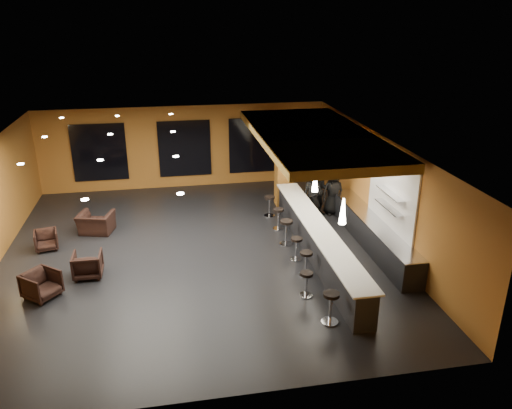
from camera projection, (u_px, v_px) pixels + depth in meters
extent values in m
cube|color=black|center=(197.00, 254.00, 15.90)|extent=(12.00, 13.00, 0.10)
cube|color=black|center=(192.00, 144.00, 14.59)|extent=(12.00, 13.00, 0.10)
cube|color=#A56525|center=(184.00, 147.00, 21.24)|extent=(12.00, 0.10, 3.50)
cube|color=#A56525|center=(218.00, 325.00, 9.25)|extent=(12.00, 0.10, 3.50)
cube|color=#A56525|center=(381.00, 189.00, 16.25)|extent=(0.10, 13.00, 3.50)
cube|color=olive|center=(314.00, 136.00, 16.24)|extent=(3.60, 8.00, 0.28)
cube|color=black|center=(99.00, 153.00, 20.58)|extent=(2.20, 0.06, 2.40)
cube|color=black|center=(185.00, 149.00, 21.16)|extent=(2.20, 0.06, 2.40)
cube|color=black|center=(254.00, 145.00, 21.66)|extent=(2.20, 0.06, 2.40)
cube|color=white|center=(392.00, 192.00, 15.23)|extent=(0.06, 3.20, 2.40)
cube|color=black|center=(317.00, 243.00, 15.39)|extent=(0.60, 8.00, 1.00)
cube|color=white|center=(318.00, 227.00, 15.20)|extent=(0.78, 8.10, 0.05)
cube|color=black|center=(372.00, 233.00, 16.21)|extent=(0.70, 6.00, 0.86)
cube|color=silver|center=(373.00, 220.00, 16.05)|extent=(0.72, 6.00, 0.03)
cube|color=silver|center=(389.00, 207.00, 15.17)|extent=(0.30, 1.50, 0.03)
cube|color=silver|center=(391.00, 193.00, 15.01)|extent=(0.30, 1.50, 0.03)
cube|color=#A96926|center=(284.00, 162.00, 19.15)|extent=(0.60, 0.60, 3.50)
cone|color=white|center=(343.00, 211.00, 12.89)|extent=(0.20, 0.20, 0.70)
cone|color=white|center=(315.00, 181.00, 15.18)|extent=(0.20, 0.20, 0.70)
cone|color=white|center=(295.00, 158.00, 17.47)|extent=(0.20, 0.20, 0.70)
imported|color=black|center=(312.00, 197.00, 17.94)|extent=(0.78, 0.65, 1.81)
imported|color=black|center=(319.00, 191.00, 18.44)|extent=(1.04, 0.88, 1.89)
imported|color=black|center=(333.00, 192.00, 18.57)|extent=(0.90, 0.64, 1.74)
imported|color=black|center=(41.00, 285.00, 13.28)|extent=(1.15, 1.14, 0.75)
imported|color=black|center=(88.00, 265.00, 14.34)|extent=(0.79, 0.82, 0.74)
imported|color=black|center=(46.00, 240.00, 15.97)|extent=(0.82, 0.83, 0.64)
imported|color=black|center=(96.00, 223.00, 17.15)|extent=(1.33, 1.22, 0.72)
cylinder|color=silver|center=(330.00, 322.00, 12.32)|extent=(0.42, 0.42, 0.03)
cylinder|color=silver|center=(331.00, 309.00, 12.19)|extent=(0.07, 0.07, 0.74)
cylinder|color=black|center=(331.00, 295.00, 12.04)|extent=(0.40, 0.40, 0.08)
cylinder|color=silver|center=(306.00, 295.00, 13.47)|extent=(0.36, 0.36, 0.03)
cylinder|color=silver|center=(306.00, 285.00, 13.35)|extent=(0.06, 0.06, 0.63)
cylinder|color=black|center=(307.00, 274.00, 13.23)|extent=(0.34, 0.34, 0.07)
cylinder|color=silver|center=(305.00, 275.00, 14.49)|extent=(0.38, 0.38, 0.03)
cylinder|color=silver|center=(306.00, 265.00, 14.37)|extent=(0.07, 0.07, 0.67)
cylinder|color=black|center=(306.00, 253.00, 14.23)|extent=(0.37, 0.37, 0.08)
cylinder|color=silver|center=(296.00, 259.00, 15.42)|extent=(0.37, 0.37, 0.03)
cylinder|color=silver|center=(296.00, 249.00, 15.30)|extent=(0.06, 0.06, 0.65)
cylinder|color=black|center=(297.00, 239.00, 15.17)|extent=(0.35, 0.35, 0.07)
cylinder|color=silver|center=(286.00, 244.00, 16.42)|extent=(0.43, 0.43, 0.03)
cylinder|color=silver|center=(286.00, 233.00, 16.28)|extent=(0.08, 0.08, 0.75)
cylinder|color=black|center=(286.00, 222.00, 16.13)|extent=(0.41, 0.41, 0.09)
cylinder|color=silver|center=(278.00, 229.00, 17.55)|extent=(0.39, 0.39, 0.03)
cylinder|color=silver|center=(278.00, 220.00, 17.43)|extent=(0.07, 0.07, 0.68)
cylinder|color=black|center=(279.00, 210.00, 17.29)|extent=(0.37, 0.37, 0.08)
cylinder|color=silver|center=(269.00, 216.00, 18.65)|extent=(0.40, 0.40, 0.03)
cylinder|color=silver|center=(270.00, 207.00, 18.52)|extent=(0.07, 0.07, 0.70)
cylinder|color=black|center=(270.00, 197.00, 18.38)|extent=(0.38, 0.38, 0.08)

